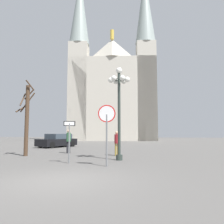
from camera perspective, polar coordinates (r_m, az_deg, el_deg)
The scene contains 9 objects.
ground_plane at distance 7.43m, azimuth -13.32°, elevation -17.09°, with size 120.00×120.00×0.00m, color #514F4C.
cathedral at distance 43.31m, azimuth 0.16°, elevation 6.11°, with size 17.21×12.20×33.44m.
stop_sign at distance 9.98m, azimuth -1.38°, elevation -2.82°, with size 0.81×0.12×2.79m.
one_way_arrow_sign at distance 11.20m, azimuth -11.13°, elevation -6.32°, with size 0.56×0.24×2.10m.
street_lamp at distance 12.33m, azimuth 1.86°, elevation 3.64°, with size 1.24×1.12×5.22m.
bare_tree at distance 15.45m, azimuth -21.43°, elevation -1.35°, with size 1.10×1.09×4.96m.
parked_car_near_black at distance 23.61m, azimuth -14.10°, elevation -7.31°, with size 3.37×4.61×1.37m.
pedestrian_walking at distance 16.48m, azimuth -11.30°, elevation -6.89°, with size 0.32×0.32×1.73m.
pedestrian_standing at distance 14.50m, azimuth 1.27°, elevation -7.56°, with size 0.32×0.32×1.61m.
Camera 1 is at (2.70, -6.75, 1.53)m, focal length 34.92 mm.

